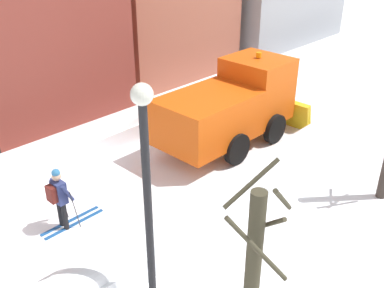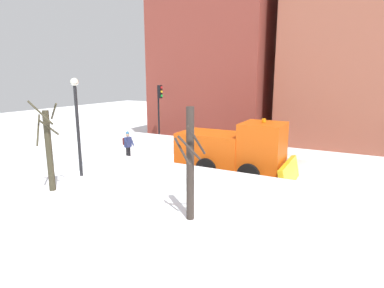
{
  "view_description": "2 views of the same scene",
  "coord_description": "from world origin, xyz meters",
  "px_view_note": "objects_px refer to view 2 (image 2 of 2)",
  "views": [
    {
      "loc": [
        9.3,
        -1.53,
        7.48
      ],
      "look_at": [
        0.95,
        7.14,
        1.26
      ],
      "focal_mm": 41.35,
      "sensor_mm": 36.0,
      "label": 1
    },
    {
      "loc": [
        15.1,
        15.4,
        5.07
      ],
      "look_at": [
        0.12,
        7.45,
        1.45
      ],
      "focal_mm": 29.42,
      "sensor_mm": 36.0,
      "label": 2
    }
  ],
  "objects_px": {
    "traffic_light_pole": "(160,105)",
    "street_lamp": "(77,115)",
    "plow_truck": "(236,149)",
    "bare_tree_mid": "(190,164)",
    "bare_tree_near": "(49,148)",
    "skier": "(128,144)"
  },
  "relations": [
    {
      "from": "traffic_light_pole",
      "to": "street_lamp",
      "type": "distance_m",
      "value": 7.2
    },
    {
      "from": "plow_truck",
      "to": "bare_tree_mid",
      "type": "bearing_deg",
      "value": 3.33
    },
    {
      "from": "traffic_light_pole",
      "to": "bare_tree_mid",
      "type": "xyz_separation_m",
      "value": [
        9.03,
        7.28,
        -1.07
      ]
    },
    {
      "from": "street_lamp",
      "to": "bare_tree_mid",
      "type": "bearing_deg",
      "value": 76.21
    },
    {
      "from": "bare_tree_mid",
      "to": "bare_tree_near",
      "type": "bearing_deg",
      "value": -87.24
    },
    {
      "from": "street_lamp",
      "to": "bare_tree_mid",
      "type": "xyz_separation_m",
      "value": [
        1.83,
        7.47,
        -1.11
      ]
    },
    {
      "from": "plow_truck",
      "to": "street_lamp",
      "type": "bearing_deg",
      "value": -62.65
    },
    {
      "from": "skier",
      "to": "traffic_light_pole",
      "type": "distance_m",
      "value": 4.1
    },
    {
      "from": "skier",
      "to": "bare_tree_near",
      "type": "bearing_deg",
      "value": 3.85
    },
    {
      "from": "skier",
      "to": "bare_tree_near",
      "type": "relative_size",
      "value": 0.44
    },
    {
      "from": "plow_truck",
      "to": "traffic_light_pole",
      "type": "relative_size",
      "value": 1.32
    },
    {
      "from": "bare_tree_near",
      "to": "bare_tree_mid",
      "type": "xyz_separation_m",
      "value": [
        -0.34,
        6.97,
        0.12
      ]
    },
    {
      "from": "plow_truck",
      "to": "skier",
      "type": "relative_size",
      "value": 3.31
    },
    {
      "from": "skier",
      "to": "bare_tree_mid",
      "type": "xyz_separation_m",
      "value": [
        5.55,
        7.37,
        1.09
      ]
    },
    {
      "from": "bare_tree_near",
      "to": "bare_tree_mid",
      "type": "bearing_deg",
      "value": 92.76
    },
    {
      "from": "skier",
      "to": "bare_tree_mid",
      "type": "relative_size",
      "value": 0.44
    },
    {
      "from": "plow_truck",
      "to": "bare_tree_near",
      "type": "bearing_deg",
      "value": -48.61
    },
    {
      "from": "bare_tree_near",
      "to": "bare_tree_mid",
      "type": "height_order",
      "value": "bare_tree_near"
    },
    {
      "from": "traffic_light_pole",
      "to": "bare_tree_near",
      "type": "relative_size",
      "value": 1.1
    },
    {
      "from": "plow_truck",
      "to": "bare_tree_near",
      "type": "relative_size",
      "value": 1.46
    },
    {
      "from": "street_lamp",
      "to": "bare_tree_mid",
      "type": "relative_size",
      "value": 1.23
    },
    {
      "from": "traffic_light_pole",
      "to": "bare_tree_near",
      "type": "xyz_separation_m",
      "value": [
        9.37,
        0.3,
        -1.2
      ]
    }
  ]
}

